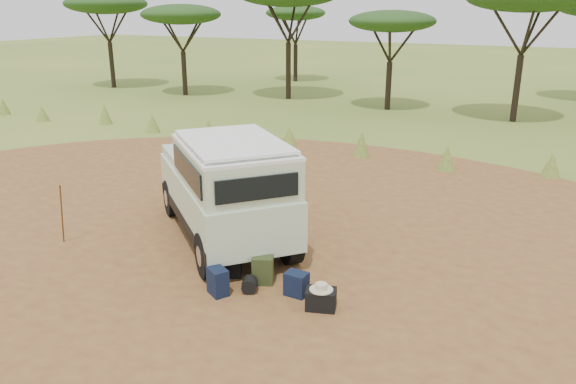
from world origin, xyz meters
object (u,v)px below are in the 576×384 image
at_px(backpack_navy, 218,282).
at_px(backpack_olive, 263,270).
at_px(backpack_black, 230,262).
at_px(hard_case, 321,299).
at_px(walking_staff, 62,214).
at_px(duffel_navy, 296,284).
at_px(safari_vehicle, 226,189).

xyz_separation_m(backpack_navy, backpack_olive, (0.51, 0.74, 0.02)).
relative_size(backpack_black, hard_case, 1.11).
height_order(walking_staff, backpack_navy, walking_staff).
bearing_deg(duffel_navy, walking_staff, -174.48).
relative_size(backpack_navy, hard_case, 1.00).
bearing_deg(duffel_navy, safari_vehicle, 150.10).
relative_size(backpack_navy, duffel_navy, 1.15).
bearing_deg(backpack_black, safari_vehicle, 98.67).
height_order(safari_vehicle, duffel_navy, safari_vehicle).
bearing_deg(backpack_navy, walking_staff, -154.99).
distance_m(safari_vehicle, backpack_olive, 2.48).
relative_size(safari_vehicle, duffel_navy, 11.26).
xyz_separation_m(safari_vehicle, backpack_navy, (1.24, -2.25, -0.92)).
xyz_separation_m(backpack_navy, hard_case, (1.86, 0.38, -0.07)).
distance_m(safari_vehicle, backpack_navy, 2.73).
bearing_deg(walking_staff, backpack_navy, -67.50).
distance_m(backpack_black, backpack_navy, 0.75).
bearing_deg(backpack_olive, walking_staff, 160.71).
xyz_separation_m(walking_staff, hard_case, (6.11, 0.01, -0.53)).
bearing_deg(backpack_navy, backpack_olive, 85.38).
height_order(backpack_black, backpack_olive, backpack_black).
height_order(safari_vehicle, backpack_navy, safari_vehicle).
height_order(backpack_olive, hard_case, backpack_olive).
xyz_separation_m(backpack_olive, hard_case, (1.35, -0.36, -0.09)).
distance_m(backpack_navy, hard_case, 1.90).
distance_m(safari_vehicle, walking_staff, 3.57).
xyz_separation_m(backpack_navy, duffel_navy, (1.28, 0.62, -0.03)).
bearing_deg(backpack_olive, backpack_black, 157.48).
bearing_deg(backpack_navy, safari_vehicle, 148.99).
bearing_deg(hard_case, walking_staff, 163.21).
bearing_deg(hard_case, duffel_navy, 141.18).
distance_m(safari_vehicle, backpack_black, 2.04).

